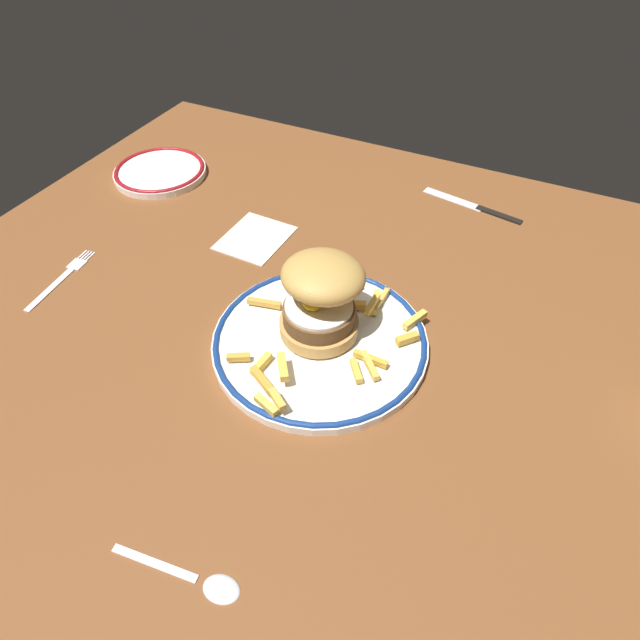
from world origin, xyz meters
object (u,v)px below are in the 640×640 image
object	(u,v)px
knife	(480,208)
spoon	(206,582)
fork	(62,277)
side_plate	(160,171)
burger	(319,295)
napkin	(255,238)
dinner_plate	(320,340)

from	to	relation	value
knife	spoon	xyz separation A→B (cm)	(-7.23, -71.84, 0.10)
fork	knife	distance (cm)	68.20
side_plate	knife	distance (cm)	58.28
burger	side_plate	distance (cm)	50.93
side_plate	napkin	world-z (taller)	side_plate
side_plate	fork	distance (cm)	30.68
knife	napkin	distance (cm)	38.87
knife	spoon	distance (cm)	72.21
burger	knife	world-z (taller)	burger
side_plate	knife	world-z (taller)	side_plate
spoon	side_plate	bearing A→B (deg)	130.80
dinner_plate	knife	world-z (taller)	dinner_plate
napkin	side_plate	bearing A→B (deg)	160.34
dinner_plate	napkin	bearing A→B (deg)	140.18
spoon	napkin	bearing A→B (deg)	115.94
side_plate	fork	xyz separation A→B (cm)	(5.25, -30.22, -0.65)
fork	knife	xyz separation A→B (cm)	(51.08, 45.19, 0.08)
burger	napkin	distance (cm)	24.63
dinner_plate	side_plate	distance (cm)	52.16
side_plate	knife	xyz separation A→B (cm)	(56.33, 14.97, -0.57)
knife	napkin	xyz separation A→B (cm)	(-30.39, -24.23, -0.06)
burger	dinner_plate	bearing A→B (deg)	-61.80
fork	knife	bearing A→B (deg)	41.50
burger	fork	bearing A→B (deg)	-170.82
dinner_plate	fork	distance (cm)	40.49
side_plate	burger	bearing A→B (deg)	-28.17
spoon	napkin	distance (cm)	52.95
knife	side_plate	bearing A→B (deg)	-165.12
burger	knife	size ratio (longest dim) A/B	0.74
dinner_plate	fork	size ratio (longest dim) A/B	1.94
side_plate	dinner_plate	bearing A→B (deg)	-29.34
knife	spoon	bearing A→B (deg)	-95.75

